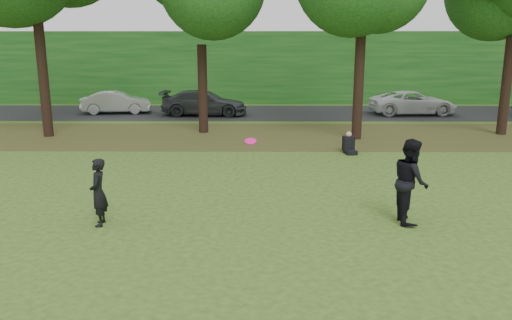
# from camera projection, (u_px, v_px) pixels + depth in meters

# --- Properties ---
(ground) EXTENTS (120.00, 120.00, 0.00)m
(ground) POSITION_uv_depth(u_px,v_px,m) (274.00, 248.00, 10.32)
(ground) COLOR #324916
(ground) RESTS_ON ground
(leaf_litter) EXTENTS (60.00, 7.00, 0.01)m
(leaf_litter) POSITION_uv_depth(u_px,v_px,m) (266.00, 136.00, 22.99)
(leaf_litter) COLOR #422D17
(leaf_litter) RESTS_ON ground
(street) EXTENTS (70.00, 7.00, 0.02)m
(street) POSITION_uv_depth(u_px,v_px,m) (265.00, 113.00, 30.78)
(street) COLOR black
(street) RESTS_ON ground
(far_hedge) EXTENTS (70.00, 3.00, 5.00)m
(far_hedge) POSITION_uv_depth(u_px,v_px,m) (264.00, 67.00, 36.06)
(far_hedge) COLOR #144616
(far_hedge) RESTS_ON ground
(player_left) EXTENTS (0.46, 0.63, 1.59)m
(player_left) POSITION_uv_depth(u_px,v_px,m) (98.00, 192.00, 11.47)
(player_left) COLOR black
(player_left) RESTS_ON ground
(player_right) EXTENTS (0.79, 1.00, 2.00)m
(player_right) POSITION_uv_depth(u_px,v_px,m) (411.00, 181.00, 11.64)
(player_right) COLOR black
(player_right) RESTS_ON ground
(parked_cars) EXTENTS (38.99, 3.15, 1.46)m
(parked_cars) POSITION_uv_depth(u_px,v_px,m) (270.00, 103.00, 29.62)
(parked_cars) COLOR black
(parked_cars) RESTS_ON street
(frisbee) EXTENTS (0.38, 0.36, 0.16)m
(frisbee) POSITION_uv_depth(u_px,v_px,m) (251.00, 141.00, 11.40)
(frisbee) COLOR #E31376
(frisbee) RESTS_ON ground
(seated_person) EXTENTS (0.51, 0.78, 0.83)m
(seated_person) POSITION_uv_depth(u_px,v_px,m) (349.00, 145.00, 19.29)
(seated_person) COLOR black
(seated_person) RESTS_ON ground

